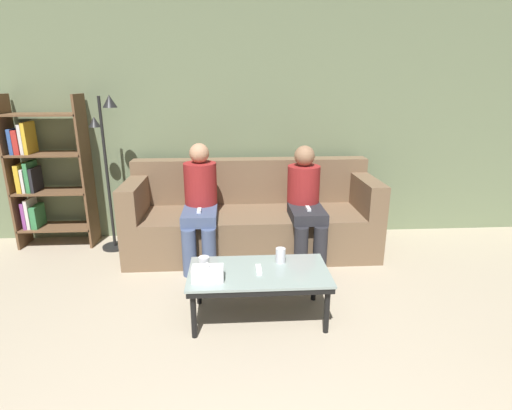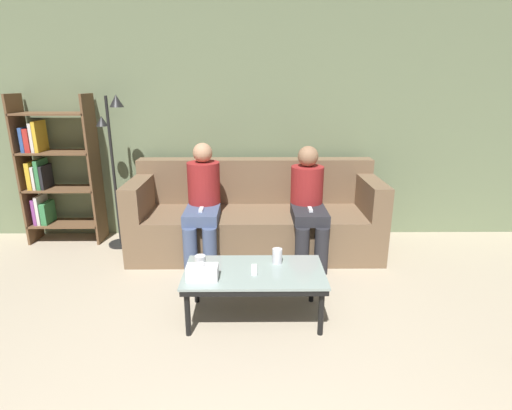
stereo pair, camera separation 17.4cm
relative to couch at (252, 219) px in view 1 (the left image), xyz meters
The scene contains 11 objects.
wall_back 1.08m from the couch, 90.00° to the left, with size 12.00×0.06×2.60m.
couch is the anchor object (origin of this frame).
coffee_table 1.30m from the couch, 90.82° to the right, with size 1.03×0.55×0.38m.
cup_near_left 1.31m from the couch, 108.82° to the right, with size 0.08×0.08×0.09m.
cup_near_right 1.18m from the couch, 82.29° to the right, with size 0.08×0.08×0.11m.
tissue_box 1.47m from the couch, 105.12° to the right, with size 0.22×0.12×0.13m.
game_remote 1.30m from the couch, 90.82° to the right, with size 0.04×0.15×0.02m.
bookshelf 2.25m from the couch, behind, with size 0.78×0.32×1.60m.
standing_lamp 1.59m from the couch, behind, with size 0.31×0.26×1.59m.
seated_person_left_end 0.62m from the couch, 156.01° to the right, with size 0.32×0.69×1.15m.
seated_person_mid_left 0.62m from the couch, 24.50° to the right, with size 0.32×0.69×1.12m.
Camera 1 is at (-0.20, -0.79, 1.71)m, focal length 28.00 mm.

